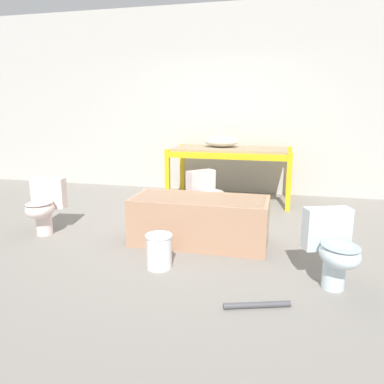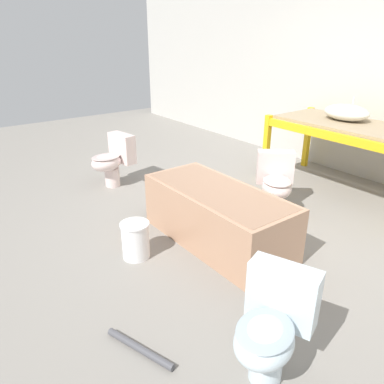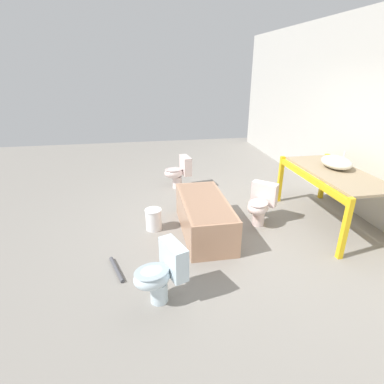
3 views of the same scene
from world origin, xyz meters
name	(u,v)px [view 1 (image 1 of 3)]	position (x,y,z in m)	size (l,w,h in m)	color
ground_plane	(190,227)	(0.00, 0.00, 0.00)	(12.00, 12.00, 0.00)	gray
warehouse_wall_rear	(221,101)	(0.00, 2.23, 1.60)	(10.80, 0.08, 3.20)	beige
shelving_rack	(231,155)	(0.29, 1.54, 0.75)	(1.93, 0.94, 0.86)	yellow
sink_basin	(221,141)	(0.12, 1.62, 0.96)	(0.55, 0.40, 0.27)	silver
bathtub_main	(200,217)	(0.25, -0.51, 0.30)	(1.51, 0.66, 0.53)	tan
toilet_near	(44,205)	(-1.64, -0.64, 0.36)	(0.43, 0.57, 0.65)	silver
toilet_far	(207,194)	(0.14, 0.41, 0.36)	(0.63, 0.62, 0.65)	silver
toilet_extra	(334,247)	(1.58, -1.26, 0.36)	(0.52, 0.62, 0.65)	silver
bucket_white	(159,250)	(0.02, -1.26, 0.17)	(0.26, 0.26, 0.33)	white
loose_pipe	(257,305)	(0.99, -1.78, 0.02)	(0.51, 0.21, 0.05)	#4C4C51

